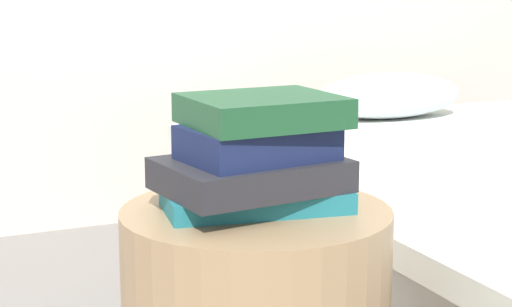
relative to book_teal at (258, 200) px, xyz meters
name	(u,v)px	position (x,y,z in m)	size (l,w,h in m)	color
book_teal	(258,200)	(0.00, 0.00, 0.00)	(0.30, 0.15, 0.03)	#1E727F
book_charcoal	(252,175)	(-0.01, 0.00, 0.04)	(0.28, 0.21, 0.05)	#28282D
book_navy	(257,143)	(0.00, 0.00, 0.10)	(0.23, 0.16, 0.05)	#19234C
book_forest	(262,110)	(0.01, 0.01, 0.15)	(0.23, 0.20, 0.05)	#1E512D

